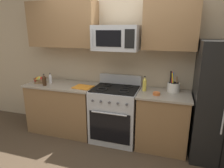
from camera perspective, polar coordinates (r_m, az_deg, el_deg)
The scene contains 17 objects.
ground_plane at distance 3.12m, azimuth -2.78°, elevation -21.24°, with size 16.00×16.00×0.00m, color #473828.
wall_back at distance 3.54m, azimuth 2.87°, elevation 6.37°, with size 8.00×0.10×2.60m, color tan.
counter_left at distance 3.81m, azimuth -13.93°, elevation -6.60°, with size 1.25×0.65×0.91m.
range_oven at distance 3.42m, azimuth 0.98°, elevation -8.49°, with size 0.76×0.69×1.09m.
counter_right at distance 3.30m, azimuth 14.43°, elevation -10.19°, with size 0.80×0.65×0.91m.
refrigerator at distance 3.22m, azimuth 29.36°, elevation -4.66°, with size 0.76×0.76×1.73m.
microwave at distance 3.15m, azimuth 1.24°, elevation 13.20°, with size 0.71×0.44×0.39m.
upper_cabinets_left at distance 3.69m, azimuth -14.12°, elevation 16.37°, with size 1.24×0.34×0.76m.
upper_cabinets_right at distance 3.16m, azimuth 16.62°, elevation 16.40°, with size 0.79×0.34×0.76m.
utensil_crock at distance 3.25m, azimuth 17.38°, elevation -0.72°, with size 0.19×0.19×0.33m.
fruit_basket at distance 3.88m, azimuth -20.13°, elevation 1.15°, with size 0.25×0.25×0.11m.
apple_loose at distance 3.97m, azimuth -21.22°, elevation 1.11°, with size 0.07×0.07×0.07m, color red.
cutting_board at distance 3.38m, azimuth -8.39°, elevation -0.88°, with size 0.31×0.26×0.02m, color orange.
bottle_soy at distance 3.64m, azimuth -19.08°, elevation 1.03°, with size 0.07×0.07×0.21m.
bottle_vinegar at distance 3.78m, azimuth -17.47°, elevation 1.52°, with size 0.05×0.05×0.19m.
bottle_oil at distance 3.17m, azimuth 9.44°, elevation -0.06°, with size 0.06×0.06×0.24m.
prep_bowl at distance 3.04m, azimuth 12.78°, elevation -2.71°, with size 0.11×0.11×0.04m.
Camera 1 is at (0.89, -2.33, 1.87)m, focal length 31.50 mm.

